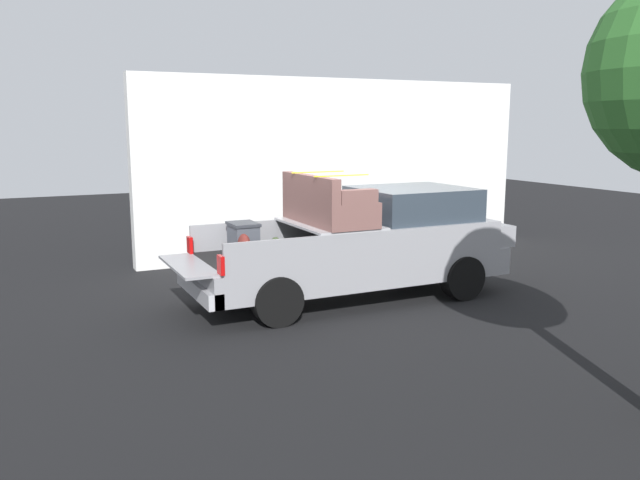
# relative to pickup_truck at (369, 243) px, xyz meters

# --- Properties ---
(ground_plane) EXTENTS (40.00, 40.00, 0.00)m
(ground_plane) POSITION_rel_pickup_truck_xyz_m (-0.37, -0.00, -0.97)
(ground_plane) COLOR black
(pickup_truck) EXTENTS (6.05, 2.06, 2.23)m
(pickup_truck) POSITION_rel_pickup_truck_xyz_m (0.00, 0.00, 0.00)
(pickup_truck) COLOR gray
(pickup_truck) RESTS_ON ground_plane
(building_facade) EXTENTS (9.86, 0.36, 4.09)m
(building_facade) POSITION_rel_pickup_truck_xyz_m (1.52, 4.00, 1.07)
(building_facade) COLOR white
(building_facade) RESTS_ON ground_plane
(trash_can) EXTENTS (0.60, 0.60, 0.98)m
(trash_can) POSITION_rel_pickup_truck_xyz_m (3.83, 3.17, -0.48)
(trash_can) COLOR #1E592D
(trash_can) RESTS_ON ground_plane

